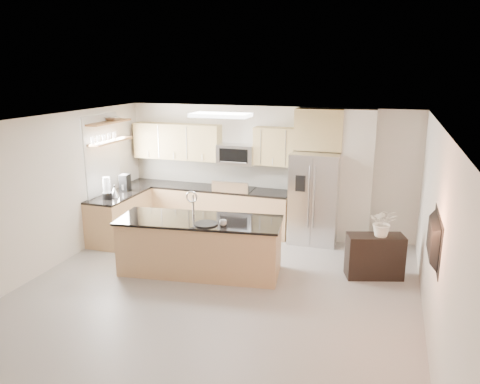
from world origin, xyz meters
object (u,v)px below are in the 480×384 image
(kettle, at_px, (114,192))
(bowl, at_px, (112,118))
(television, at_px, (429,238))
(range, at_px, (235,210))
(cup, at_px, (223,223))
(credenza, at_px, (375,256))
(microwave, at_px, (236,154))
(platter, at_px, (206,224))
(blender, at_px, (107,190))
(refrigerator, at_px, (315,198))
(coffee_maker, at_px, (125,183))
(island, at_px, (200,245))
(flower_vase, at_px, (384,215))

(kettle, xyz_separation_m, bowl, (-0.23, 0.45, 1.36))
(bowl, bearing_deg, television, -21.76)
(range, height_order, cup, range)
(television, bearing_deg, cup, 74.02)
(range, relative_size, credenza, 1.26)
(range, relative_size, microwave, 1.50)
(microwave, xyz_separation_m, platter, (0.29, -2.43, -0.69))
(range, bearing_deg, blender, -145.15)
(cup, height_order, blender, blender)
(refrigerator, relative_size, coffee_maker, 5.40)
(cup, bearing_deg, microwave, 103.38)
(refrigerator, height_order, island, refrigerator)
(microwave, xyz_separation_m, coffee_maker, (-2.09, -0.90, -0.55))
(microwave, xyz_separation_m, flower_vase, (2.97, -1.54, -0.56))
(bowl, relative_size, television, 0.34)
(refrigerator, distance_m, kettle, 3.89)
(coffee_maker, distance_m, television, 6.08)
(refrigerator, bearing_deg, kettle, -161.61)
(cup, distance_m, bowl, 3.47)
(microwave, bearing_deg, range, -90.00)
(credenza, distance_m, flower_vase, 0.72)
(bowl, bearing_deg, coffee_maker, 17.38)
(range, relative_size, coffee_maker, 3.46)
(credenza, distance_m, platter, 2.80)
(range, distance_m, credenza, 3.21)
(microwave, relative_size, bowl, 2.06)
(kettle, xyz_separation_m, television, (5.54, -1.85, 0.33))
(range, height_order, credenza, range)
(television, bearing_deg, credenza, 20.16)
(platter, xyz_separation_m, bowl, (-2.54, 1.48, 1.44))
(platter, bearing_deg, bowl, 149.72)
(platter, relative_size, bowl, 1.04)
(cup, bearing_deg, island, 158.04)
(kettle, distance_m, bowl, 1.45)
(platter, height_order, bowl, bowl)
(island, height_order, flower_vase, flower_vase)
(flower_vase, bearing_deg, kettle, 178.37)
(credenza, distance_m, coffee_maker, 5.07)
(refrigerator, distance_m, flower_vase, 1.90)
(platter, height_order, blender, blender)
(island, height_order, blender, island)
(flower_vase, bearing_deg, blender, -179.64)
(island, bearing_deg, television, -24.29)
(island, relative_size, television, 2.59)
(island, relative_size, coffee_maker, 8.46)
(microwave, relative_size, kettle, 3.33)
(platter, bearing_deg, microwave, 96.86)
(bowl, distance_m, television, 6.29)
(credenza, height_order, cup, cup)
(coffee_maker, bearing_deg, microwave, 23.19)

